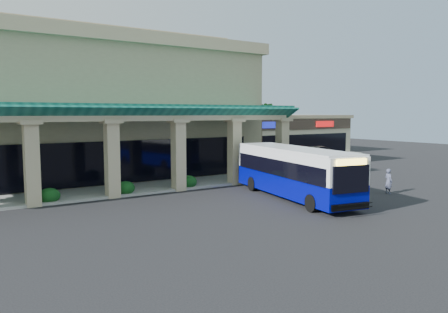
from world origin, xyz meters
TOP-DOWN VIEW (x-y plane):
  - ground at (0.00, 0.00)m, footprint 110.00×110.00m
  - main_building at (-8.00, 16.00)m, footprint 30.80×14.80m
  - arcade at (-8.00, 6.80)m, footprint 30.00×6.20m
  - strip_mall at (18.00, 24.00)m, footprint 22.50×12.50m
  - palm_0 at (8.50, 11.00)m, footprint 2.40×2.40m
  - palm_1 at (9.50, 14.00)m, footprint 2.40×2.40m
  - broadleaf_tree at (7.50, 19.00)m, footprint 2.60×2.60m
  - transit_bus at (1.50, -1.00)m, footprint 4.48×11.17m
  - pedestrian at (7.57, -3.24)m, footprint 0.50×0.65m
  - car_silver at (9.93, 14.05)m, footprint 2.83×4.83m
  - car_white at (13.06, 14.68)m, footprint 2.28×4.54m
  - car_red at (17.74, 14.52)m, footprint 3.15×5.28m
  - car_gray at (20.06, 14.57)m, footprint 2.78×5.26m

SIDE VIEW (x-z plane):
  - ground at x=0.00m, z-range 0.00..0.00m
  - car_gray at x=20.06m, z-range 0.00..1.41m
  - car_white at x=13.06m, z-range 0.00..1.43m
  - car_red at x=17.74m, z-range 0.00..1.43m
  - car_silver at x=9.93m, z-range 0.00..1.54m
  - pedestrian at x=7.57m, z-range 0.00..1.60m
  - transit_bus at x=1.50m, z-range 0.00..3.04m
  - broadleaf_tree at x=7.50m, z-range 0.00..4.81m
  - strip_mall at x=18.00m, z-range 0.00..4.90m
  - arcade at x=-8.00m, z-range 0.00..5.70m
  - palm_1 at x=9.50m, z-range 0.00..5.80m
  - palm_0 at x=8.50m, z-range 0.00..6.60m
  - main_building at x=-8.00m, z-range 0.00..11.35m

